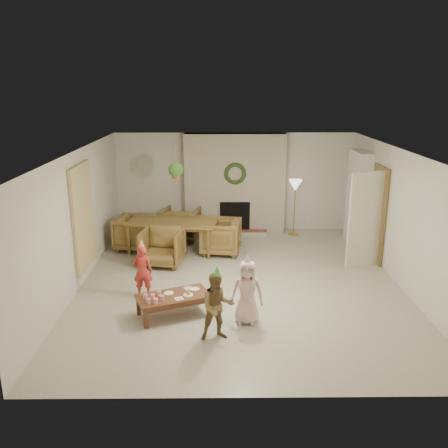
{
  "coord_description": "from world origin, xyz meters",
  "views": [
    {
      "loc": [
        -0.39,
        -8.42,
        3.65
      ],
      "look_at": [
        -0.3,
        0.4,
        1.05
      ],
      "focal_mm": 38.08,
      "sensor_mm": 36.0,
      "label": 1
    }
  ],
  "objects_px": {
    "dining_chair_far": "(182,224)",
    "child_red": "(143,271)",
    "dining_chair_right": "(221,237)",
    "child_plaid": "(217,307)",
    "coffee_table_top": "(173,297)",
    "dining_table": "(173,236)",
    "dining_chair_left": "(136,233)",
    "child_pink": "(247,292)",
    "dining_chair_near": "(162,247)"
  },
  "relations": [
    {
      "from": "dining_table",
      "to": "dining_chair_near",
      "type": "height_order",
      "value": "dining_chair_near"
    },
    {
      "from": "dining_chair_left",
      "to": "dining_chair_right",
      "type": "relative_size",
      "value": 1.0
    },
    {
      "from": "child_plaid",
      "to": "child_pink",
      "type": "xyz_separation_m",
      "value": [
        0.46,
        0.49,
        0.0
      ]
    },
    {
      "from": "dining_table",
      "to": "dining_chair_right",
      "type": "relative_size",
      "value": 2.34
    },
    {
      "from": "dining_chair_far",
      "to": "child_pink",
      "type": "height_order",
      "value": "child_pink"
    },
    {
      "from": "dining_chair_left",
      "to": "coffee_table_top",
      "type": "distance_m",
      "value": 3.5
    },
    {
      "from": "child_red",
      "to": "dining_chair_right",
      "type": "bearing_deg",
      "value": -119.25
    },
    {
      "from": "dining_chair_right",
      "to": "dining_chair_far",
      "type": "bearing_deg",
      "value": -128.66
    },
    {
      "from": "dining_chair_right",
      "to": "dining_chair_left",
      "type": "bearing_deg",
      "value": -90.0
    },
    {
      "from": "child_red",
      "to": "child_pink",
      "type": "relative_size",
      "value": 0.91
    },
    {
      "from": "coffee_table_top",
      "to": "child_pink",
      "type": "height_order",
      "value": "child_pink"
    },
    {
      "from": "dining_chair_near",
      "to": "child_red",
      "type": "relative_size",
      "value": 0.89
    },
    {
      "from": "dining_chair_near",
      "to": "dining_chair_left",
      "type": "distance_m",
      "value": 1.24
    },
    {
      "from": "dining_chair_far",
      "to": "child_red",
      "type": "bearing_deg",
      "value": 91.27
    },
    {
      "from": "dining_chair_far",
      "to": "child_plaid",
      "type": "relative_size",
      "value": 0.82
    },
    {
      "from": "dining_chair_near",
      "to": "coffee_table_top",
      "type": "xyz_separation_m",
      "value": [
        0.44,
        -2.3,
        -0.06
      ]
    },
    {
      "from": "dining_table",
      "to": "child_red",
      "type": "xyz_separation_m",
      "value": [
        -0.31,
        -2.41,
        0.13
      ]
    },
    {
      "from": "dining_chair_far",
      "to": "dining_chair_left",
      "type": "xyz_separation_m",
      "value": [
        -1.0,
        -0.73,
        0.0
      ]
    },
    {
      "from": "dining_chair_left",
      "to": "child_pink",
      "type": "height_order",
      "value": "child_pink"
    },
    {
      "from": "dining_table",
      "to": "child_pink",
      "type": "height_order",
      "value": "child_pink"
    },
    {
      "from": "dining_chair_left",
      "to": "child_pink",
      "type": "relative_size",
      "value": 0.81
    },
    {
      "from": "dining_chair_right",
      "to": "child_plaid",
      "type": "distance_m",
      "value": 3.75
    },
    {
      "from": "dining_table",
      "to": "dining_chair_right",
      "type": "distance_m",
      "value": 1.1
    },
    {
      "from": "dining_chair_right",
      "to": "child_plaid",
      "type": "xyz_separation_m",
      "value": [
        -0.06,
        -3.74,
        0.13
      ]
    },
    {
      "from": "dining_chair_left",
      "to": "child_plaid",
      "type": "xyz_separation_m",
      "value": [
        1.89,
        -4.05,
        0.13
      ]
    },
    {
      "from": "dining_chair_far",
      "to": "dining_chair_left",
      "type": "bearing_deg",
      "value": 45.0
    },
    {
      "from": "child_pink",
      "to": "dining_chair_near",
      "type": "bearing_deg",
      "value": 128.81
    },
    {
      "from": "child_plaid",
      "to": "dining_chair_far",
      "type": "bearing_deg",
      "value": 89.32
    },
    {
      "from": "child_pink",
      "to": "dining_chair_far",
      "type": "bearing_deg",
      "value": 113.87
    },
    {
      "from": "dining_chair_left",
      "to": "dining_chair_right",
      "type": "height_order",
      "value": "same"
    },
    {
      "from": "dining_table",
      "to": "dining_chair_near",
      "type": "relative_size",
      "value": 2.34
    },
    {
      "from": "dining_chair_far",
      "to": "coffee_table_top",
      "type": "bearing_deg",
      "value": 101.32
    },
    {
      "from": "dining_chair_far",
      "to": "dining_chair_right",
      "type": "bearing_deg",
      "value": 141.34
    },
    {
      "from": "dining_table",
      "to": "child_pink",
      "type": "distance_m",
      "value": 3.73
    },
    {
      "from": "child_pink",
      "to": "child_red",
      "type": "bearing_deg",
      "value": 157.01
    },
    {
      "from": "dining_chair_far",
      "to": "dining_chair_right",
      "type": "height_order",
      "value": "same"
    },
    {
      "from": "dining_chair_right",
      "to": "coffee_table_top",
      "type": "height_order",
      "value": "dining_chair_right"
    },
    {
      "from": "child_red",
      "to": "child_pink",
      "type": "distance_m",
      "value": 2.06
    },
    {
      "from": "dining_chair_near",
      "to": "child_plaid",
      "type": "xyz_separation_m",
      "value": [
        1.16,
        -3.05,
        0.13
      ]
    },
    {
      "from": "coffee_table_top",
      "to": "dining_chair_far",
      "type": "bearing_deg",
      "value": 69.73
    },
    {
      "from": "dining_chair_near",
      "to": "child_plaid",
      "type": "distance_m",
      "value": 3.26
    },
    {
      "from": "coffee_table_top",
      "to": "child_red",
      "type": "bearing_deg",
      "value": 106.27
    },
    {
      "from": "dining_chair_right",
      "to": "child_pink",
      "type": "bearing_deg",
      "value": 16.04
    },
    {
      "from": "dining_chair_right",
      "to": "dining_chair_near",
      "type": "bearing_deg",
      "value": -51.34
    },
    {
      "from": "coffee_table_top",
      "to": "dining_table",
      "type": "bearing_deg",
      "value": 72.83
    },
    {
      "from": "child_plaid",
      "to": "dining_chair_left",
      "type": "bearing_deg",
      "value": 103.82
    },
    {
      "from": "dining_table",
      "to": "child_red",
      "type": "height_order",
      "value": "child_red"
    },
    {
      "from": "dining_chair_far",
      "to": "dining_chair_right",
      "type": "distance_m",
      "value": 1.4
    },
    {
      "from": "dining_chair_near",
      "to": "dining_chair_right",
      "type": "relative_size",
      "value": 1.0
    },
    {
      "from": "child_red",
      "to": "dining_table",
      "type": "bearing_deg",
      "value": -94.7
    }
  ]
}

